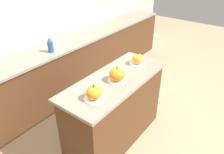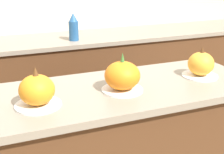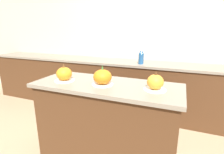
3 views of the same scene
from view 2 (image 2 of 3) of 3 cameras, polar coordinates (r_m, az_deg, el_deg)
The scene contains 5 objects.
back_counter at distance 2.93m, azimuth -8.54°, elevation -1.57°, with size 6.00×0.60×0.90m.
pumpkin_cake_left at distance 1.39m, azimuth -13.55°, elevation -2.52°, with size 0.20×0.20×0.18m.
pumpkin_cake_center at distance 1.51m, azimuth 1.90°, elevation 0.10°, with size 0.20×0.20×0.19m.
pumpkin_cake_right at distance 1.78m, azimuth 15.93°, elevation 2.14°, with size 0.20×0.20×0.17m.
bottle_tall at distance 2.68m, azimuth -7.05°, elevation 9.00°, with size 0.08×0.08×0.23m.
Camera 2 is at (-0.60, -1.34, 1.50)m, focal length 50.00 mm.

